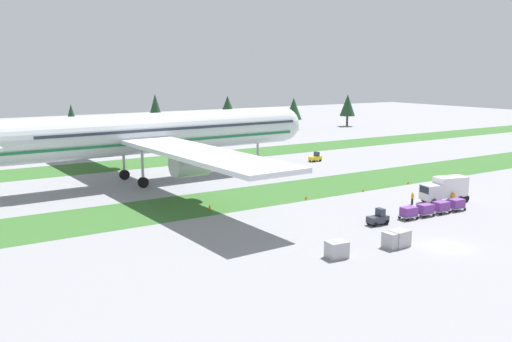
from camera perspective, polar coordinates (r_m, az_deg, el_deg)
The scene contains 21 objects.
ground_plane at distance 61.44m, azimuth 19.34°, elevation -7.51°, with size 400.00×400.00×0.00m, color gray.
grass_strip_near at distance 83.41m, azimuth 2.40°, elevation -2.27°, with size 320.00×12.78×0.01m, color #336028.
grass_strip_far at distance 115.68m, azimuth -8.29°, elevation 1.18°, with size 320.00×12.78×0.01m, color #336028.
airliner at distance 92.04m, azimuth -11.49°, elevation 3.86°, with size 63.53×78.11×22.73m.
baggage_tug at distance 67.68m, azimuth 12.62°, elevation -4.81°, with size 2.66×1.42×1.97m.
cargo_dolly_lead at distance 71.06m, azimuth 15.63°, elevation -4.14°, with size 2.27×1.60×1.55m.
cargo_dolly_second at distance 73.10m, azimuth 17.23°, elevation -3.82°, with size 2.27×1.60×1.55m.
cargo_dolly_third at distance 75.21m, azimuth 18.75°, elevation -3.51°, with size 2.27×1.60×1.55m.
cargo_dolly_fourth at distance 77.36m, azimuth 20.18°, elevation -3.22°, with size 2.27×1.60×1.55m.
catering_truck at distance 81.61m, azimuth 19.10°, elevation -1.73°, with size 7.28×3.72×3.58m.
pushback_tractor at distance 112.74m, azimuth 6.21°, elevation 1.41°, with size 2.65×1.40×1.97m.
ground_crew_marshaller at distance 80.99m, azimuth 19.83°, elevation -2.59°, with size 0.47×0.37×1.74m.
ground_crew_loader at distance 78.96m, azimuth 15.98°, elevation -2.70°, with size 0.36×0.54×1.74m.
uld_container_0 at distance 55.35m, azimuth 8.42°, elevation -8.09°, with size 2.00×1.60×1.65m, color #A3A3A8.
uld_container_1 at distance 60.12m, azimuth 14.73°, elevation -6.79°, with size 2.00×1.60×1.71m, color #A3A3A8.
uld_container_2 at distance 59.56m, azimuth 14.13°, elevation -6.95°, with size 2.00×1.60×1.66m, color #A3A3A8.
taxiway_marker_0 at distance 85.62m, azimuth 11.10°, elevation -1.96°, with size 0.44×0.44×0.50m, color orange.
taxiway_marker_1 at distance 79.38m, azimuth 5.25°, elevation -2.77°, with size 0.44×0.44×0.53m, color orange.
taxiway_marker_2 at distance 93.09m, azimuth 15.59°, elevation -1.16°, with size 0.44×0.44×0.50m, color orange.
taxiway_marker_3 at distance 74.03m, azimuth -4.85°, elevation -3.70°, with size 0.44×0.44×0.60m, color orange.
distant_tree_line at distance 147.78m, azimuth -15.19°, elevation 5.74°, with size 162.23×9.45×12.08m.
Camera 1 is at (-46.59, -35.66, 18.23)m, focal length 38.38 mm.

